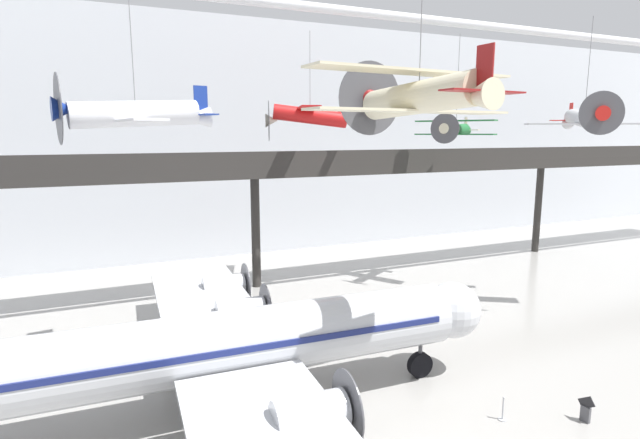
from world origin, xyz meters
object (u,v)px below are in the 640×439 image
(suspended_plane_white_twin, at_px, (136,114))
(suspended_plane_green_biplane, at_px, (456,129))
(info_sign_pedestal, at_px, (586,412))
(suspended_plane_cream_biplane, at_px, (419,96))
(stanchion_barrier, at_px, (503,413))
(suspended_plane_silver_racer, at_px, (584,120))
(suspended_plane_red_highwing, at_px, (310,115))
(airliner_silver_main, at_px, (212,348))

(suspended_plane_white_twin, bearing_deg, suspended_plane_green_biplane, -172.83)
(suspended_plane_green_biplane, relative_size, info_sign_pedestal, 6.54)
(suspended_plane_cream_biplane, height_order, info_sign_pedestal, suspended_plane_cream_biplane)
(suspended_plane_white_twin, height_order, stanchion_barrier, suspended_plane_white_twin)
(suspended_plane_silver_racer, bearing_deg, info_sign_pedestal, -15.37)
(suspended_plane_white_twin, distance_m, stanchion_barrier, 21.13)
(info_sign_pedestal, bearing_deg, stanchion_barrier, 147.12)
(suspended_plane_silver_racer, relative_size, suspended_plane_white_twin, 0.86)
(suspended_plane_green_biplane, bearing_deg, info_sign_pedestal, 37.54)
(suspended_plane_red_highwing, bearing_deg, suspended_plane_white_twin, 55.13)
(info_sign_pedestal, bearing_deg, suspended_plane_cream_biplane, 134.72)
(info_sign_pedestal, bearing_deg, airliner_silver_main, 148.65)
(suspended_plane_red_highwing, distance_m, suspended_plane_white_twin, 16.73)
(suspended_plane_green_biplane, xyz_separation_m, stanchion_barrier, (-10.23, -16.78, -12.21))
(airliner_silver_main, height_order, suspended_plane_red_highwing, suspended_plane_red_highwing)
(airliner_silver_main, relative_size, stanchion_barrier, 29.01)
(suspended_plane_green_biplane, relative_size, suspended_plane_cream_biplane, 0.82)
(suspended_plane_red_highwing, bearing_deg, airliner_silver_main, 71.14)
(suspended_plane_cream_biplane, xyz_separation_m, info_sign_pedestal, (5.87, -4.65, -13.30))
(suspended_plane_cream_biplane, xyz_separation_m, suspended_plane_white_twin, (-10.80, 6.94, -0.67))
(suspended_plane_silver_racer, relative_size, stanchion_barrier, 6.96)
(suspended_plane_red_highwing, xyz_separation_m, suspended_plane_white_twin, (-13.07, -10.44, -0.47))
(suspended_plane_green_biplane, xyz_separation_m, suspended_plane_cream_biplane, (-12.95, -13.67, 1.22))
(airliner_silver_main, relative_size, suspended_plane_green_biplane, 3.85)
(suspended_plane_red_highwing, bearing_deg, info_sign_pedestal, 115.80)
(suspended_plane_green_biplane, xyz_separation_m, suspended_plane_red_highwing, (-10.67, 3.71, 1.02))
(airliner_silver_main, xyz_separation_m, suspended_plane_white_twin, (-2.12, 4.98, 9.84))
(suspended_plane_cream_biplane, distance_m, suspended_plane_white_twin, 12.85)
(airliner_silver_main, height_order, suspended_plane_green_biplane, suspended_plane_green_biplane)
(stanchion_barrier, xyz_separation_m, info_sign_pedestal, (3.15, -1.53, 0.13))
(airliner_silver_main, distance_m, suspended_plane_red_highwing, 21.54)
(airliner_silver_main, distance_m, suspended_plane_silver_racer, 27.81)
(suspended_plane_red_highwing, xyz_separation_m, info_sign_pedestal, (3.59, -22.02, -13.10))
(suspended_plane_silver_racer, height_order, stanchion_barrier, suspended_plane_silver_racer)
(suspended_plane_white_twin, bearing_deg, stanchion_barrier, 134.71)
(suspended_plane_white_twin, bearing_deg, suspended_plane_cream_biplane, 138.62)
(suspended_plane_cream_biplane, bearing_deg, suspended_plane_silver_racer, -76.11)
(suspended_plane_silver_racer, xyz_separation_m, info_sign_pedestal, (-11.19, -10.34, -12.65))
(suspended_plane_cream_biplane, bearing_deg, info_sign_pedestal, -132.92)
(airliner_silver_main, bearing_deg, suspended_plane_red_highwing, 56.79)
(suspended_plane_silver_racer, relative_size, info_sign_pedestal, 6.04)
(suspended_plane_cream_biplane, bearing_deg, airliner_silver_main, 72.71)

